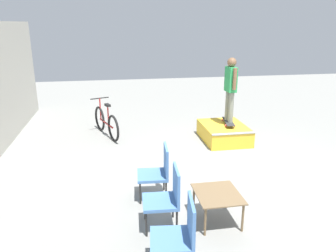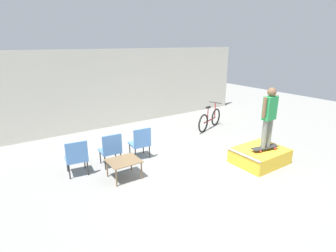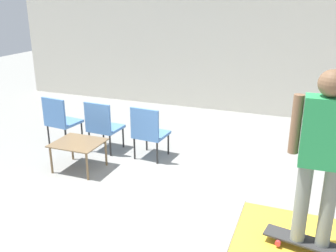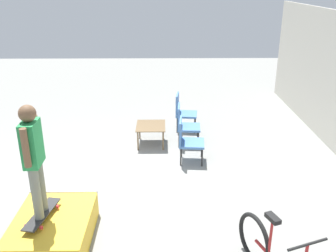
{
  "view_description": "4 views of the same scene",
  "coord_description": "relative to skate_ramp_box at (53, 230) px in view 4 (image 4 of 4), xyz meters",
  "views": [
    {
      "loc": [
        -5.99,
        2.31,
        2.95
      ],
      "look_at": [
        0.1,
        1.23,
        1.0
      ],
      "focal_mm": 35.0,
      "sensor_mm": 36.0,
      "label": 1
    },
    {
      "loc": [
        -4.12,
        -4.67,
        3.25
      ],
      "look_at": [
        -0.15,
        1.22,
        0.96
      ],
      "focal_mm": 28.0,
      "sensor_mm": 36.0,
      "label": 2
    },
    {
      "loc": [
        1.6,
        -3.9,
        2.7
      ],
      "look_at": [
        -0.21,
        0.8,
        0.94
      ],
      "focal_mm": 40.0,
      "sensor_mm": 36.0,
      "label": 3
    },
    {
      "loc": [
        6.32,
        1.08,
        3.64
      ],
      "look_at": [
        -0.18,
        1.17,
        1.07
      ],
      "focal_mm": 40.0,
      "sensor_mm": 36.0,
      "label": 4
    }
  ],
  "objects": [
    {
      "name": "patio_chair_center",
      "position": [
        -3.51,
        2.12,
        0.31
      ],
      "size": [
        0.55,
        0.55,
        0.95
      ],
      "rotation": [
        0.0,
        0.0,
        3.08
      ],
      "color": "black",
      "rests_on": "ground_plane"
    },
    {
      "name": "skateboard_on_ramp",
      "position": [
        0.03,
        -0.12,
        0.29
      ],
      "size": [
        0.85,
        0.36,
        0.07
      ],
      "rotation": [
        0.0,
        0.0,
        -0.18
      ],
      "color": "#2D2D2D",
      "rests_on": "skate_ramp_box"
    },
    {
      "name": "patio_chair_left",
      "position": [
        -4.42,
        2.12,
        0.31
      ],
      "size": [
        0.58,
        0.58,
        0.95
      ],
      "rotation": [
        0.0,
        0.0,
        3.02
      ],
      "color": "black",
      "rests_on": "ground_plane"
    },
    {
      "name": "skate_ramp_box",
      "position": [
        0.0,
        0.0,
        0.0
      ],
      "size": [
        1.44,
        1.09,
        0.44
      ],
      "color": "gold",
      "rests_on": "ground_plane"
    },
    {
      "name": "ground_plane",
      "position": [
        -1.75,
        0.55,
        -0.21
      ],
      "size": [
        24.0,
        24.0,
        0.0
      ],
      "primitive_type": "plane",
      "color": "gray"
    },
    {
      "name": "person_skater",
      "position": [
        0.03,
        -0.12,
        1.26
      ],
      "size": [
        0.57,
        0.23,
        1.63
      ],
      "rotation": [
        0.0,
        0.0,
        0.03
      ],
      "color": "gray",
      "rests_on": "skateboard_on_ramp"
    },
    {
      "name": "coffee_table",
      "position": [
        -3.5,
        1.33,
        0.21
      ],
      "size": [
        0.77,
        0.67,
        0.47
      ],
      "color": "brown",
      "rests_on": "ground_plane"
    },
    {
      "name": "patio_chair_right",
      "position": [
        -2.61,
        2.12,
        0.31
      ],
      "size": [
        0.56,
        0.56,
        0.95
      ],
      "rotation": [
        0.0,
        0.0,
        3.06
      ],
      "color": "black",
      "rests_on": "ground_plane"
    }
  ]
}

